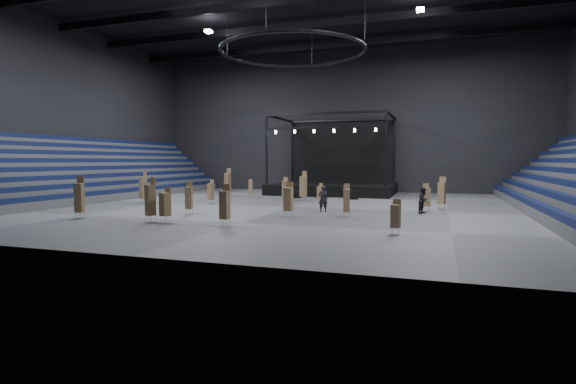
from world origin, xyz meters
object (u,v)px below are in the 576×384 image
(chair_stack_1, at_px, (165,204))
(chair_stack_9, at_px, (189,197))
(chair_stack_5, at_px, (303,186))
(chair_stack_15, at_px, (346,200))
(stage, at_px, (335,181))
(chair_stack_6, at_px, (225,204))
(flight_case_left, at_px, (296,195))
(chair_stack_7, at_px, (79,197))
(flight_case_mid, at_px, (322,195))
(chair_stack_0, at_px, (251,188))
(chair_stack_13, at_px, (211,191))
(chair_stack_12, at_px, (143,187))
(chair_stack_16, at_px, (228,182))
(chair_stack_8, at_px, (427,197))
(chair_stack_3, at_px, (396,216))
(crew_member, at_px, (424,201))
(chair_stack_4, at_px, (288,198))
(chair_stack_2, at_px, (150,199))
(man_center, at_px, (323,199))
(chair_stack_14, at_px, (320,193))
(chair_stack_11, at_px, (442,192))
(flight_case_right, at_px, (352,195))
(chair_stack_10, at_px, (285,188))

(chair_stack_1, distance_m, chair_stack_9, 4.72)
(chair_stack_5, height_order, chair_stack_15, chair_stack_5)
(stage, xyz_separation_m, chair_stack_6, (-0.37, -28.22, -0.14))
(flight_case_left, relative_size, chair_stack_7, 0.38)
(flight_case_mid, xyz_separation_m, chair_stack_0, (-7.54, -1.25, 0.69))
(chair_stack_13, bearing_deg, chair_stack_5, 50.87)
(flight_case_left, height_order, flight_case_mid, flight_case_left)
(chair_stack_7, xyz_separation_m, chair_stack_12, (-2.70, 10.59, 0.03))
(chair_stack_13, relative_size, chair_stack_16, 0.71)
(chair_stack_8, height_order, chair_stack_12, chair_stack_12)
(chair_stack_6, bearing_deg, flight_case_left, 98.73)
(flight_case_mid, bearing_deg, flight_case_left, -166.97)
(chair_stack_5, bearing_deg, chair_stack_3, -40.85)
(chair_stack_9, height_order, chair_stack_13, chair_stack_9)
(stage, distance_m, crew_member, 20.77)
(chair_stack_7, bearing_deg, chair_stack_6, -15.84)
(chair_stack_4, bearing_deg, chair_stack_2, -142.01)
(flight_case_left, bearing_deg, chair_stack_8, -33.04)
(flight_case_mid, height_order, chair_stack_16, chair_stack_16)
(chair_stack_0, distance_m, man_center, 15.32)
(chair_stack_1, xyz_separation_m, chair_stack_16, (-5.49, 20.00, 0.36))
(chair_stack_1, relative_size, chair_stack_6, 0.89)
(flight_case_mid, height_order, chair_stack_0, chair_stack_0)
(flight_case_left, xyz_separation_m, chair_stack_2, (-3.26, -20.65, 1.10))
(chair_stack_2, distance_m, chair_stack_14, 16.76)
(flight_case_left, distance_m, chair_stack_1, 20.78)
(man_center, bearing_deg, chair_stack_6, 46.43)
(chair_stack_3, distance_m, chair_stack_13, 21.44)
(chair_stack_3, relative_size, chair_stack_16, 0.61)
(chair_stack_5, distance_m, chair_stack_9, 13.93)
(chair_stack_11, bearing_deg, chair_stack_2, -126.70)
(chair_stack_7, distance_m, chair_stack_16, 20.04)
(chair_stack_7, bearing_deg, chair_stack_4, 5.57)
(chair_stack_13, distance_m, chair_stack_16, 8.04)
(chair_stack_4, bearing_deg, flight_case_right, 87.96)
(chair_stack_11, distance_m, chair_stack_12, 26.23)
(flight_case_right, bearing_deg, chair_stack_9, -119.23)
(flight_case_left, xyz_separation_m, chair_stack_8, (13.30, -8.65, 0.79))
(chair_stack_10, xyz_separation_m, chair_stack_14, (4.12, -2.27, -0.22))
(chair_stack_14, bearing_deg, chair_stack_9, -105.61)
(chair_stack_4, relative_size, chair_stack_14, 1.30)
(flight_case_mid, distance_m, chair_stack_9, 17.66)
(chair_stack_11, distance_m, chair_stack_15, 9.72)
(chair_stack_11, bearing_deg, man_center, -136.10)
(chair_stack_5, bearing_deg, flight_case_mid, 94.12)
(flight_case_mid, xyz_separation_m, chair_stack_7, (-11.50, -21.25, 1.12))
(flight_case_mid, distance_m, crew_member, 15.10)
(chair_stack_8, distance_m, chair_stack_13, 18.85)
(chair_stack_10, relative_size, chair_stack_11, 0.88)
(chair_stack_10, bearing_deg, flight_case_right, 30.89)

